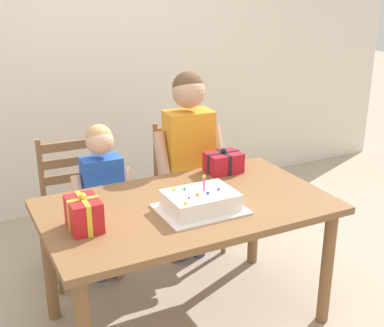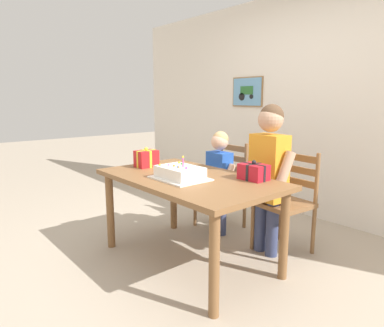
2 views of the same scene
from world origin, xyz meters
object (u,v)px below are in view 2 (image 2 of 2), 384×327
object	(u,v)px
gift_box_beside_cake	(254,172)
chair_right	(287,201)
birthday_cake	(180,173)
chair_left	(223,184)
gift_box_red_large	(146,159)
child_younger	(219,173)
dining_table	(189,188)
child_older	(269,165)

from	to	relation	value
gift_box_beside_cake	chair_right	size ratio (longest dim) A/B	0.24
birthday_cake	chair_left	distance (m)	1.07
gift_box_red_large	child_younger	world-z (taller)	child_younger
gift_box_red_large	gift_box_beside_cake	distance (m)	1.05
birthday_cake	gift_box_red_large	distance (m)	0.60
chair_right	dining_table	bearing A→B (deg)	-116.57
gift_box_beside_cake	child_older	world-z (taller)	child_older
birthday_cake	child_older	world-z (taller)	child_older
dining_table	gift_box_red_large	bearing A→B (deg)	-176.26
dining_table	gift_box_beside_cake	xyz separation A→B (m)	(0.42, 0.33, 0.16)
chair_left	dining_table	bearing A→B (deg)	-63.77
gift_box_beside_cake	child_older	size ratio (longest dim) A/B	0.17
gift_box_beside_cake	child_younger	world-z (taller)	child_younger
gift_box_red_large	chair_left	size ratio (longest dim) A/B	0.22
child_younger	chair_left	bearing A→B (deg)	124.01
chair_right	child_younger	xyz separation A→B (m)	(-0.69, -0.19, 0.18)
gift_box_beside_cake	chair_left	distance (m)	1.02
child_older	child_younger	world-z (taller)	child_older
dining_table	birthday_cake	xyz separation A→B (m)	(0.02, -0.11, 0.14)
birthday_cake	gift_box_beside_cake	bearing A→B (deg)	47.89
birthday_cake	dining_table	bearing A→B (deg)	101.83
chair_right	child_younger	distance (m)	0.73
dining_table	child_older	bearing A→B (deg)	62.62
gift_box_red_large	gift_box_beside_cake	world-z (taller)	gift_box_red_large
chair_right	child_older	bearing A→B (deg)	-113.70
chair_left	gift_box_red_large	bearing A→B (deg)	-101.24
chair_left	child_older	distance (m)	0.83
dining_table	child_older	xyz separation A→B (m)	(0.33, 0.63, 0.16)
gift_box_beside_cake	chair_left	size ratio (longest dim) A/B	0.24
chair_left	birthday_cake	bearing A→B (deg)	-65.34
dining_table	child_younger	world-z (taller)	child_younger
chair_left	chair_right	distance (m)	0.81
dining_table	gift_box_beside_cake	world-z (taller)	gift_box_beside_cake
gift_box_red_large	dining_table	bearing A→B (deg)	3.74
chair_left	child_older	size ratio (longest dim) A/B	0.69
chair_right	chair_left	bearing A→B (deg)	179.99
chair_right	gift_box_beside_cake	bearing A→B (deg)	-89.19
child_older	chair_left	bearing A→B (deg)	165.73
birthday_cake	chair_right	distance (m)	1.06
gift_box_red_large	child_younger	bearing A→B (deg)	66.24
gift_box_red_large	chair_right	size ratio (longest dim) A/B	0.22
birthday_cake	gift_box_red_large	size ratio (longest dim) A/B	2.18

